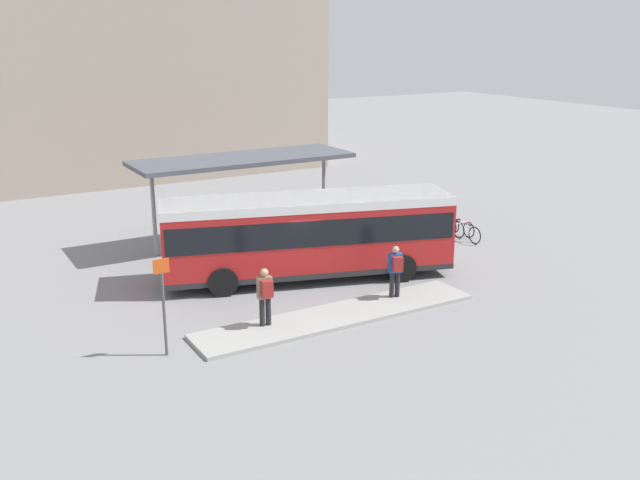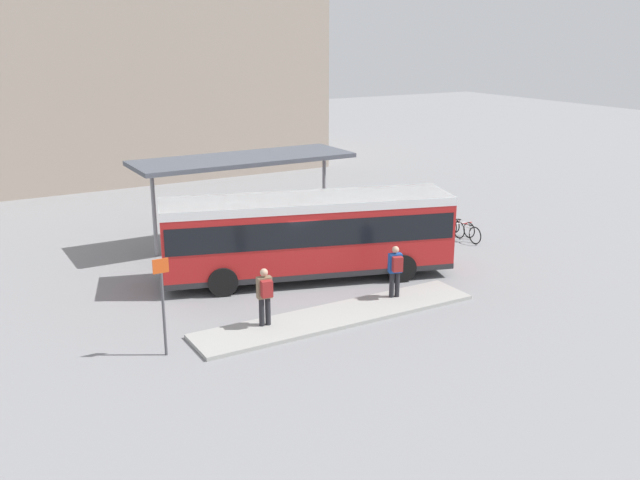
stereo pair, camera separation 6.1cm
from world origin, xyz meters
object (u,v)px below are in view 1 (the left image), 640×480
platform_sign (163,303)px  city_bus (308,231)px  bicycle_white (467,232)px  bicycle_green (447,224)px  pedestrian_companion (396,268)px  bicycle_red (461,227)px  bicycle_black (438,220)px  pedestrian_waiting (265,294)px  potted_planter_near_shelter (266,243)px

platform_sign → city_bus: bearing=29.3°
bicycle_white → platform_sign: (-14.68, -4.39, 1.18)m
bicycle_green → city_bus: bearing=-66.2°
pedestrian_companion → bicycle_red: (7.17, 4.98, -0.78)m
pedestrian_companion → bicycle_red: size_ratio=1.09×
city_bus → bicycle_black: 9.20m
pedestrian_waiting → city_bus: bearing=-37.9°
city_bus → pedestrian_waiting: size_ratio=5.89×
pedestrian_companion → pedestrian_waiting: bearing=105.5°
bicycle_red → city_bus: bearing=-83.0°
bicycle_white → bicycle_red: bearing=-26.9°
pedestrian_waiting → bicycle_black: 13.63m
city_bus → pedestrian_waiting: 4.86m
city_bus → bicycle_green: 8.85m
pedestrian_companion → bicycle_green: pedestrian_companion is taller
bicycle_black → potted_planter_near_shelter: size_ratio=1.11×
pedestrian_waiting → bicycle_black: (11.91, 6.57, -0.81)m
pedestrian_companion → bicycle_green: size_ratio=1.16×
city_bus → pedestrian_companion: (1.38, -3.45, -0.63)m
pedestrian_waiting → platform_sign: size_ratio=0.64×
bicycle_red → potted_planter_near_shelter: 9.05m
pedestrian_waiting → bicycle_red: size_ratio=1.11×
bicycle_red → bicycle_black: (-0.01, 1.59, -0.02)m
city_bus → bicycle_green: city_bus is taller
bicycle_white → platform_sign: 15.37m
bicycle_white → bicycle_green: bearing=-10.2°
bicycle_green → potted_planter_near_shelter: (-8.86, 0.26, 0.39)m
bicycle_green → potted_planter_near_shelter: bearing=-83.4°
pedestrian_companion → bicycle_white: 7.99m
bicycle_green → potted_planter_near_shelter: 8.87m
city_bus → potted_planter_near_shelter: (-0.44, 2.58, -1.03)m
bicycle_black → potted_planter_near_shelter: 9.00m
bicycle_white → potted_planter_near_shelter: 8.79m
bicycle_red → platform_sign: size_ratio=0.58×
potted_planter_near_shelter → bicycle_green: bearing=-1.7°
potted_planter_near_shelter → platform_sign: 8.76m
pedestrian_waiting → pedestrian_companion: size_ratio=1.02×
pedestrian_waiting → platform_sign: 3.19m
pedestrian_companion → bicycle_green: bearing=-35.1°
bicycle_green → potted_planter_near_shelter: size_ratio=1.10×
bicycle_white → bicycle_red: (0.39, 0.80, -0.03)m
pedestrian_companion → bicycle_red: 8.76m
pedestrian_companion → bicycle_black: (7.16, 6.57, -0.79)m
bicycle_white → potted_planter_near_shelter: potted_planter_near_shelter is taller
city_bus → bicycle_green: (8.42, 2.32, -1.43)m
bicycle_green → potted_planter_near_shelter: potted_planter_near_shelter is taller
pedestrian_waiting → platform_sign: bearing=100.3°
platform_sign → bicycle_green: bearing=21.8°
potted_planter_near_shelter → platform_sign: platform_sign is taller
pedestrian_waiting → bicycle_white: 12.28m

